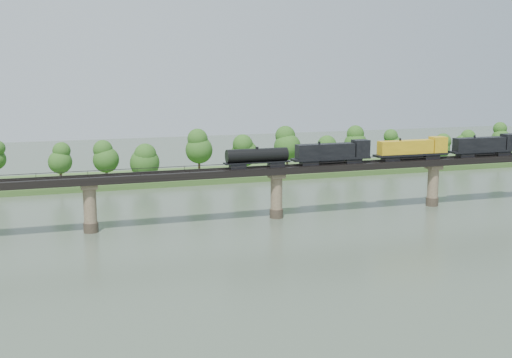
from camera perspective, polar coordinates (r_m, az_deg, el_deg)
name	(u,v)px	position (r m, az deg, el deg)	size (l,w,h in m)	color
ground	(334,255)	(115.91, 6.94, -6.72)	(400.00, 400.00, 0.00)	#3B4939
far_bank	(214,175)	(194.04, -3.76, 0.38)	(300.00, 24.00, 1.60)	#315221
bridge	(276,194)	(141.48, 1.83, -1.31)	(236.00, 30.00, 11.50)	#473A2D
bridge_superstructure	(277,165)	(140.38, 1.84, 1.23)	(220.00, 4.90, 0.75)	black
far_treeline	(190,151)	(186.65, -5.88, 2.46)	(289.06, 17.54, 13.60)	#382619
freight_train	(386,150)	(151.34, 11.45, 2.51)	(75.14, 2.93, 5.17)	black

